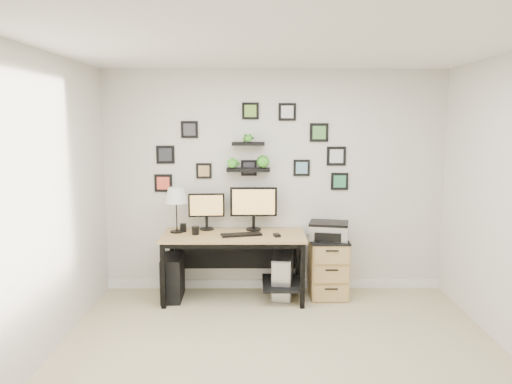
{
  "coord_description": "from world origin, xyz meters",
  "views": [
    {
      "loc": [
        -0.22,
        -3.83,
        2.03
      ],
      "look_at": [
        -0.21,
        1.83,
        1.2
      ],
      "focal_mm": 35.0,
      "sensor_mm": 36.0,
      "label": 1
    }
  ],
  "objects_px": {
    "table_lamp": "(176,196)",
    "mug": "(195,230)",
    "monitor_left": "(206,209)",
    "monitor_right": "(254,205)",
    "file_cabinet": "(328,267)",
    "pc_tower_black": "(173,277)",
    "desk": "(237,244)",
    "pc_tower_grey": "(282,276)",
    "printer": "(329,231)"
  },
  "relations": [
    {
      "from": "table_lamp",
      "to": "monitor_left",
      "type": "bearing_deg",
      "value": 21.37
    },
    {
      "from": "table_lamp",
      "to": "mug",
      "type": "bearing_deg",
      "value": -27.29
    },
    {
      "from": "table_lamp",
      "to": "pc_tower_grey",
      "type": "height_order",
      "value": "table_lamp"
    },
    {
      "from": "file_cabinet",
      "to": "printer",
      "type": "xyz_separation_m",
      "value": [
        -0.0,
        -0.0,
        0.43
      ]
    },
    {
      "from": "pc_tower_grey",
      "to": "file_cabinet",
      "type": "height_order",
      "value": "file_cabinet"
    },
    {
      "from": "monitor_left",
      "to": "desk",
      "type": "bearing_deg",
      "value": -28.65
    },
    {
      "from": "monitor_right",
      "to": "pc_tower_grey",
      "type": "relative_size",
      "value": 1.07
    },
    {
      "from": "mug",
      "to": "pc_tower_grey",
      "type": "height_order",
      "value": "mug"
    },
    {
      "from": "monitor_left",
      "to": "file_cabinet",
      "type": "bearing_deg",
      "value": -5.64
    },
    {
      "from": "monitor_right",
      "to": "mug",
      "type": "relative_size",
      "value": 5.9
    },
    {
      "from": "monitor_left",
      "to": "pc_tower_black",
      "type": "bearing_deg",
      "value": -149.23
    },
    {
      "from": "table_lamp",
      "to": "pc_tower_black",
      "type": "relative_size",
      "value": 1.05
    },
    {
      "from": "table_lamp",
      "to": "file_cabinet",
      "type": "height_order",
      "value": "table_lamp"
    },
    {
      "from": "table_lamp",
      "to": "pc_tower_black",
      "type": "height_order",
      "value": "table_lamp"
    },
    {
      "from": "monitor_left",
      "to": "file_cabinet",
      "type": "xyz_separation_m",
      "value": [
        1.41,
        -0.14,
        -0.67
      ]
    },
    {
      "from": "table_lamp",
      "to": "printer",
      "type": "xyz_separation_m",
      "value": [
        1.73,
        -0.01,
        -0.39
      ]
    },
    {
      "from": "monitor_right",
      "to": "pc_tower_black",
      "type": "bearing_deg",
      "value": -167.61
    },
    {
      "from": "desk",
      "to": "file_cabinet",
      "type": "height_order",
      "value": "desk"
    },
    {
      "from": "monitor_left",
      "to": "monitor_right",
      "type": "xyz_separation_m",
      "value": [
        0.55,
        -0.02,
        0.05
      ]
    },
    {
      "from": "desk",
      "to": "table_lamp",
      "type": "relative_size",
      "value": 3.11
    },
    {
      "from": "mug",
      "to": "printer",
      "type": "relative_size",
      "value": 0.19
    },
    {
      "from": "file_cabinet",
      "to": "pc_tower_black",
      "type": "bearing_deg",
      "value": -177.31
    },
    {
      "from": "mug",
      "to": "pc_tower_black",
      "type": "bearing_deg",
      "value": 175.36
    },
    {
      "from": "desk",
      "to": "file_cabinet",
      "type": "relative_size",
      "value": 2.39
    },
    {
      "from": "desk",
      "to": "printer",
      "type": "bearing_deg",
      "value": 3.04
    },
    {
      "from": "table_lamp",
      "to": "pc_tower_grey",
      "type": "distance_m",
      "value": 1.52
    },
    {
      "from": "printer",
      "to": "monitor_left",
      "type": "bearing_deg",
      "value": 174.24
    },
    {
      "from": "desk",
      "to": "mug",
      "type": "distance_m",
      "value": 0.5
    },
    {
      "from": "desk",
      "to": "monitor_left",
      "type": "xyz_separation_m",
      "value": [
        -0.36,
        0.2,
        0.37
      ]
    },
    {
      "from": "table_lamp",
      "to": "mug",
      "type": "distance_m",
      "value": 0.45
    },
    {
      "from": "table_lamp",
      "to": "mug",
      "type": "xyz_separation_m",
      "value": [
        0.23,
        -0.12,
        -0.37
      ]
    },
    {
      "from": "monitor_left",
      "to": "monitor_right",
      "type": "distance_m",
      "value": 0.55
    },
    {
      "from": "desk",
      "to": "printer",
      "type": "distance_m",
      "value": 1.06
    },
    {
      "from": "monitor_right",
      "to": "pc_tower_grey",
      "type": "height_order",
      "value": "monitor_right"
    },
    {
      "from": "pc_tower_grey",
      "to": "printer",
      "type": "height_order",
      "value": "printer"
    },
    {
      "from": "monitor_right",
      "to": "file_cabinet",
      "type": "bearing_deg",
      "value": -7.86
    },
    {
      "from": "monitor_left",
      "to": "printer",
      "type": "relative_size",
      "value": 0.87
    },
    {
      "from": "monitor_left",
      "to": "file_cabinet",
      "type": "distance_m",
      "value": 1.56
    },
    {
      "from": "desk",
      "to": "monitor_right",
      "type": "distance_m",
      "value": 0.5
    },
    {
      "from": "desk",
      "to": "mug",
      "type": "bearing_deg",
      "value": -174.15
    },
    {
      "from": "monitor_left",
      "to": "printer",
      "type": "bearing_deg",
      "value": -5.76
    },
    {
      "from": "desk",
      "to": "pc_tower_grey",
      "type": "xyz_separation_m",
      "value": [
        0.52,
        0.03,
        -0.39
      ]
    },
    {
      "from": "monitor_right",
      "to": "table_lamp",
      "type": "height_order",
      "value": "table_lamp"
    },
    {
      "from": "file_cabinet",
      "to": "monitor_left",
      "type": "bearing_deg",
      "value": 174.36
    },
    {
      "from": "desk",
      "to": "file_cabinet",
      "type": "xyz_separation_m",
      "value": [
        1.05,
        0.06,
        -0.29
      ]
    },
    {
      "from": "monitor_right",
      "to": "pc_tower_black",
      "type": "xyz_separation_m",
      "value": [
        -0.92,
        -0.2,
        -0.8
      ]
    },
    {
      "from": "pc_tower_grey",
      "to": "monitor_right",
      "type": "bearing_deg",
      "value": 156.49
    },
    {
      "from": "table_lamp",
      "to": "pc_tower_grey",
      "type": "xyz_separation_m",
      "value": [
        1.21,
        -0.04,
        -0.92
      ]
    },
    {
      "from": "monitor_right",
      "to": "file_cabinet",
      "type": "xyz_separation_m",
      "value": [
        0.86,
        -0.12,
        -0.71
      ]
    },
    {
      "from": "desk",
      "to": "table_lamp",
      "type": "distance_m",
      "value": 0.88
    }
  ]
}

